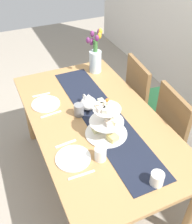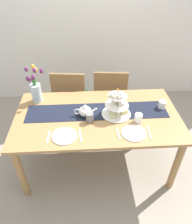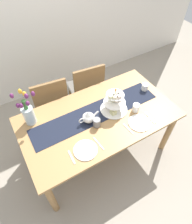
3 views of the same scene
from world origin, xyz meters
TOP-DOWN VIEW (x-y plane):
  - ground_plane at (0.00, 0.00)m, footprint 8.00×8.00m
  - room_wall_rear at (0.00, 1.56)m, footprint 6.00×0.08m
  - dining_table at (0.00, 0.00)m, footprint 1.69×0.93m
  - chair_left at (-0.32, 0.69)m, footprint 0.46×0.46m
  - chair_right at (0.22, 0.69)m, footprint 0.46×0.46m
  - table_runner at (0.00, 0.06)m, footprint 1.47×0.30m
  - tiered_cake_stand at (0.20, -0.00)m, footprint 0.30×0.30m
  - teapot at (-0.13, 0.00)m, footprint 0.24×0.13m
  - tulip_vase at (-0.65, 0.29)m, footprint 0.21×0.19m
  - cream_jug at (0.70, 0.08)m, footprint 0.08×0.08m
  - dinner_plate_left at (-0.32, -0.30)m, footprint 0.23×0.23m
  - fork_left at (-0.47, -0.30)m, footprint 0.02×0.15m
  - knife_left at (-0.18, -0.30)m, footprint 0.03×0.17m
  - dinner_plate_right at (0.32, -0.30)m, footprint 0.23×0.23m
  - fork_right at (0.17, -0.30)m, footprint 0.03×0.15m
  - knife_right at (0.46, -0.30)m, footprint 0.02×0.17m
  - mug_grey at (-0.08, -0.10)m, footprint 0.08×0.08m
  - mug_white_text at (0.39, -0.14)m, footprint 0.08×0.08m

SIDE VIEW (x-z plane):
  - ground_plane at x=0.00m, z-range 0.00..0.00m
  - chair_left at x=-0.32m, z-range 0.05..0.96m
  - chair_right at x=0.22m, z-range 0.05..0.96m
  - dining_table at x=0.00m, z-range 0.27..0.99m
  - table_runner at x=0.00m, z-range 0.73..0.73m
  - fork_left at x=-0.47m, z-range 0.73..0.73m
  - knife_left at x=-0.18m, z-range 0.73..0.73m
  - fork_right at x=0.17m, z-range 0.73..0.73m
  - knife_right at x=0.46m, z-range 0.73..0.73m
  - dinner_plate_left at x=-0.32m, z-range 0.73..0.74m
  - dinner_plate_right at x=0.32m, z-range 0.73..0.74m
  - cream_jug at x=0.70m, z-range 0.73..0.81m
  - mug_white_text at x=0.39m, z-range 0.73..0.82m
  - mug_grey at x=-0.08m, z-range 0.73..0.83m
  - teapot at x=-0.13m, z-range 0.72..0.85m
  - tiered_cake_stand at x=0.20m, z-range 0.68..0.98m
  - tulip_vase at x=-0.65m, z-range 0.67..1.09m
  - room_wall_rear at x=0.00m, z-range 0.00..2.60m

